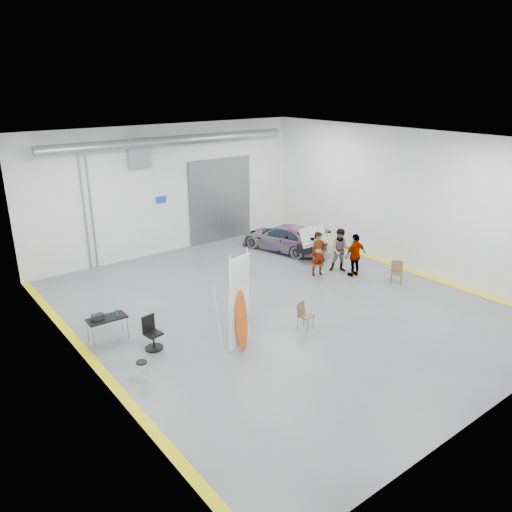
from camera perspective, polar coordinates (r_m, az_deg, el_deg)
ground at (r=18.53m, az=2.53°, el=-5.64°), size 16.00×16.00×0.00m
room_shell at (r=19.05m, az=-1.07°, el=8.02°), size 14.02×16.18×6.01m
sedan_car at (r=24.26m, az=3.21°, el=2.12°), size 2.80×4.64×1.26m
person_a at (r=21.14m, az=7.13°, el=0.26°), size 0.78×0.60×1.91m
person_b at (r=21.72m, az=9.67°, el=0.65°), size 1.17×1.16×1.91m
person_c at (r=21.32m, az=11.28°, el=0.11°), size 1.11×0.53×1.85m
surfboard_display at (r=15.04m, az=-1.97°, el=-6.38°), size 0.90×0.40×3.24m
folding_chair_near at (r=16.82m, az=5.66°, el=-7.40°), size 0.54×0.56×0.92m
folding_chair_far at (r=21.03m, az=15.70°, el=-2.37°), size 0.62×0.72×0.95m
shop_stool at (r=14.39m, az=-12.87°, el=-12.75°), size 0.32×0.32×0.62m
work_table at (r=16.55m, az=-16.93°, el=-6.83°), size 1.24×0.66×1.00m
office_chair at (r=15.86m, az=-11.77°, el=-8.79°), size 0.57×0.57×1.06m
trunk_lid at (r=22.72m, az=6.39°, el=2.52°), size 1.47×0.89×0.04m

